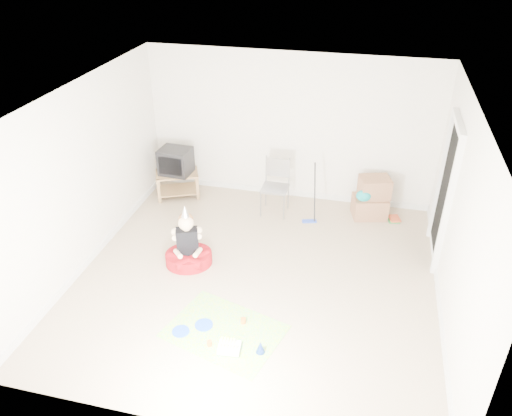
% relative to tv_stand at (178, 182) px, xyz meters
% --- Properties ---
extents(ground, '(5.00, 5.00, 0.00)m').
position_rel_tv_stand_xyz_m(ground, '(1.94, -1.99, -0.28)').
color(ground, tan).
rests_on(ground, ground).
extents(doorway_recess, '(0.02, 0.90, 2.05)m').
position_rel_tv_stand_xyz_m(doorway_recess, '(4.42, -0.79, 0.75)').
color(doorway_recess, black).
rests_on(doorway_recess, ground).
extents(tv_stand, '(0.87, 0.73, 0.47)m').
position_rel_tv_stand_xyz_m(tv_stand, '(0.00, 0.00, 0.00)').
color(tv_stand, olive).
rests_on(tv_stand, ground).
extents(crt_tv, '(0.57, 0.48, 0.46)m').
position_rel_tv_stand_xyz_m(crt_tv, '(0.00, -0.00, 0.42)').
color(crt_tv, black).
rests_on(crt_tv, tv_stand).
extents(folding_chair, '(0.45, 0.43, 0.97)m').
position_rel_tv_stand_xyz_m(folding_chair, '(1.83, -0.17, 0.20)').
color(folding_chair, gray).
rests_on(folding_chair, ground).
extents(cardboard_boxes, '(0.65, 0.57, 0.71)m').
position_rel_tv_stand_xyz_m(cardboard_boxes, '(3.44, 0.10, 0.07)').
color(cardboard_boxes, '#8F6245').
rests_on(cardboard_boxes, ground).
extents(floor_mop, '(0.26, 0.32, 0.97)m').
position_rel_tv_stand_xyz_m(floor_mop, '(2.47, -0.34, -0.01)').
color(floor_mop, blue).
rests_on(floor_mop, ground).
extents(book_pile, '(0.23, 0.27, 0.05)m').
position_rel_tv_stand_xyz_m(book_pile, '(3.86, 0.05, -0.25)').
color(book_pile, '#26742F').
rests_on(book_pile, ground).
extents(seated_woman, '(0.88, 0.88, 0.98)m').
position_rel_tv_stand_xyz_m(seated_woman, '(0.90, -1.91, -0.06)').
color(seated_woman, '#9F0E16').
rests_on(seated_woman, ground).
extents(party_mat, '(1.60, 1.34, 0.01)m').
position_rel_tv_stand_xyz_m(party_mat, '(1.81, -3.13, -0.27)').
color(party_mat, '#FF3587').
rests_on(party_mat, ground).
extents(birthday_cake, '(0.28, 0.24, 0.13)m').
position_rel_tv_stand_xyz_m(birthday_cake, '(1.96, -3.42, -0.24)').
color(birthday_cake, white).
rests_on(birthday_cake, party_mat).
extents(blue_plate_near, '(0.29, 0.29, 0.01)m').
position_rel_tv_stand_xyz_m(blue_plate_near, '(1.53, -3.09, -0.26)').
color(blue_plate_near, blue).
rests_on(blue_plate_near, party_mat).
extents(blue_plate_far, '(0.23, 0.23, 0.01)m').
position_rel_tv_stand_xyz_m(blue_plate_far, '(1.29, -3.26, -0.26)').
color(blue_plate_far, blue).
rests_on(blue_plate_far, party_mat).
extents(orange_cup_near, '(0.09, 0.09, 0.07)m').
position_rel_tv_stand_xyz_m(orange_cup_near, '(2.00, -2.93, -0.23)').
color(orange_cup_near, orange).
rests_on(orange_cup_near, party_mat).
extents(orange_cup_far, '(0.08, 0.08, 0.07)m').
position_rel_tv_stand_xyz_m(orange_cup_far, '(1.71, -3.40, -0.24)').
color(orange_cup_far, orange).
rests_on(orange_cup_far, party_mat).
extents(blue_party_hat, '(0.14, 0.14, 0.16)m').
position_rel_tv_stand_xyz_m(blue_party_hat, '(2.32, -3.36, -0.19)').
color(blue_party_hat, '#16339E').
rests_on(blue_party_hat, party_mat).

